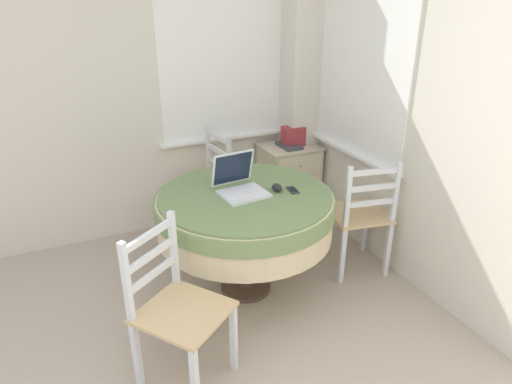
% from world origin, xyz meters
% --- Properties ---
extents(corner_room_shell, '(4.30, 4.72, 2.55)m').
position_xyz_m(corner_room_shell, '(1.17, 1.81, 1.28)').
color(corner_room_shell, beige).
rests_on(corner_room_shell, ground_plane).
extents(round_dining_table, '(1.20, 1.20, 0.76)m').
position_xyz_m(round_dining_table, '(0.90, 1.66, 0.62)').
color(round_dining_table, '#4C3D2D').
rests_on(round_dining_table, ground_plane).
extents(laptop, '(0.32, 0.34, 0.26)m').
position_xyz_m(laptop, '(0.88, 1.70, 0.81)').
color(laptop, silver).
rests_on(laptop, round_dining_table).
extents(computer_mouse, '(0.06, 0.10, 0.05)m').
position_xyz_m(computer_mouse, '(1.11, 1.62, 0.78)').
color(computer_mouse, black).
rests_on(computer_mouse, round_dining_table).
extents(cell_phone, '(0.06, 0.12, 0.01)m').
position_xyz_m(cell_phone, '(1.21, 1.57, 0.76)').
color(cell_phone, '#2D2D33').
rests_on(cell_phone, round_dining_table).
extents(dining_chair_near_back_window, '(0.49, 0.47, 0.92)m').
position_xyz_m(dining_chair_near_back_window, '(0.91, 2.56, 0.46)').
color(dining_chair_near_back_window, tan).
rests_on(dining_chair_near_back_window, ground_plane).
extents(dining_chair_near_right_window, '(0.49, 0.50, 0.92)m').
position_xyz_m(dining_chair_near_right_window, '(1.77, 1.55, 0.46)').
color(dining_chair_near_right_window, tan).
rests_on(dining_chair_near_right_window, ground_plane).
extents(dining_chair_camera_near, '(0.59, 0.59, 0.92)m').
position_xyz_m(dining_chair_camera_near, '(0.25, 1.07, 0.46)').
color(dining_chair_camera_near, tan).
rests_on(dining_chair_camera_near, ground_plane).
extents(corner_cabinet, '(0.51, 0.43, 0.68)m').
position_xyz_m(corner_cabinet, '(1.76, 2.62, 0.34)').
color(corner_cabinet, beige).
rests_on(corner_cabinet, ground_plane).
extents(storage_box, '(0.19, 0.14, 0.17)m').
position_xyz_m(storage_box, '(1.79, 2.62, 0.77)').
color(storage_box, '#9E3338').
rests_on(storage_box, corner_cabinet).
extents(book_on_cabinet, '(0.16, 0.25, 0.02)m').
position_xyz_m(book_on_cabinet, '(1.74, 2.59, 0.69)').
color(book_on_cabinet, '#3F3F44').
rests_on(book_on_cabinet, corner_cabinet).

